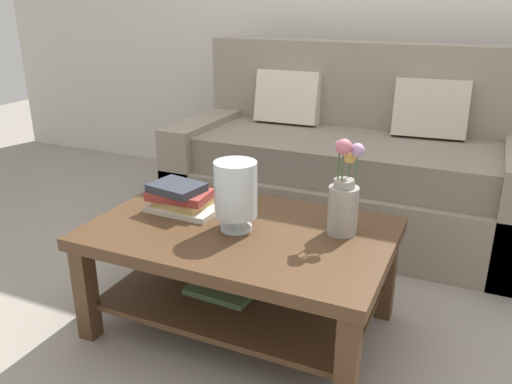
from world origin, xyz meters
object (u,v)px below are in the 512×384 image
coffee_table (240,255)px  book_stack_main (181,198)px  glass_hurricane_vase (236,191)px  couch (350,167)px  flower_pitcher (344,199)px

coffee_table → book_stack_main: bearing=169.0°
coffee_table → glass_hurricane_vase: bearing=-118.3°
couch → book_stack_main: bearing=-110.4°
couch → glass_hurricane_vase: size_ratio=7.30×
book_stack_main → flower_pitcher: bearing=5.2°
couch → coffee_table: 1.23m
glass_hurricane_vase → flower_pitcher: size_ratio=0.73×
book_stack_main → flower_pitcher: (0.68, 0.06, 0.08)m
coffee_table → flower_pitcher: bearing=17.8°
couch → glass_hurricane_vase: (-0.14, -1.24, 0.25)m
couch → coffee_table: (-0.13, -1.22, -0.03)m
book_stack_main → flower_pitcher: flower_pitcher is taller
book_stack_main → couch: bearing=69.6°
book_stack_main → flower_pitcher: 0.69m
coffee_table → glass_hurricane_vase: size_ratio=4.26×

